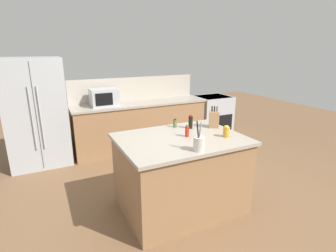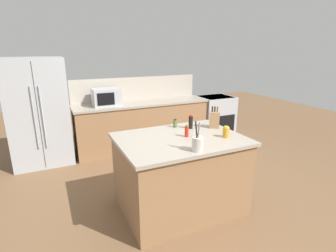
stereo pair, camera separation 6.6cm
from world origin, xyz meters
name	(u,v)px [view 1 (the left image)]	position (x,y,z in m)	size (l,w,h in m)	color
ground_plane	(180,206)	(0.00, 0.00, 0.00)	(14.00, 14.00, 0.00)	brown
back_counter_run	(141,125)	(0.30, 2.20, 0.47)	(2.66, 0.66, 0.94)	#936B47
wall_backsplash	(134,89)	(0.30, 2.52, 1.17)	(2.62, 0.03, 0.46)	#B2A899
kitchen_island	(180,173)	(0.00, 0.00, 0.47)	(1.49, 1.11, 0.94)	#936B47
refrigerator	(36,113)	(-1.55, 2.25, 0.91)	(0.95, 0.75, 1.82)	#ADB2B7
range_oven	(212,116)	(2.05, 2.20, 0.47)	(0.76, 0.65, 0.92)	#ADB2B7
microwave	(104,97)	(-0.40, 2.20, 1.10)	(0.49, 0.39, 0.31)	#ADB2B7
knife_block	(214,119)	(0.60, 0.17, 1.05)	(0.16, 0.15, 0.29)	#A87C54
utensil_crock	(199,143)	(-0.04, -0.45, 1.02)	(0.12, 0.12, 0.32)	beige
hot_sauce_bottle	(187,131)	(0.08, 0.00, 1.01)	(0.05, 0.05, 0.15)	red
spice_jar_oregano	(175,123)	(0.14, 0.41, 0.99)	(0.05, 0.05, 0.11)	#567038
honey_jar	(226,132)	(0.50, -0.21, 1.00)	(0.08, 0.08, 0.14)	gold
soy_sauce_bottle	(191,122)	(0.30, 0.27, 1.03)	(0.06, 0.06, 0.18)	black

